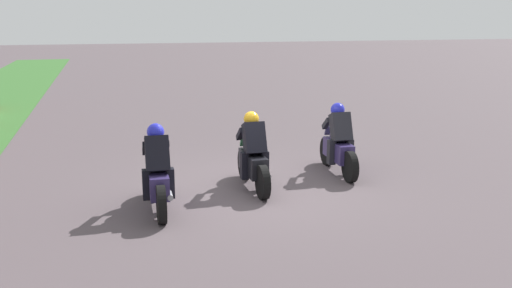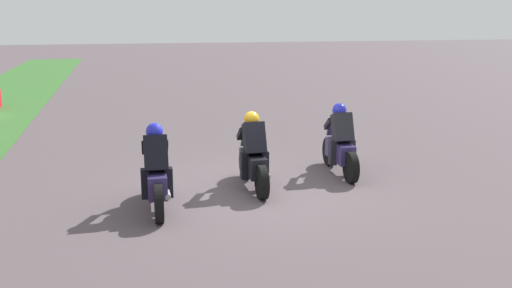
{
  "view_description": "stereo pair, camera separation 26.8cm",
  "coord_description": "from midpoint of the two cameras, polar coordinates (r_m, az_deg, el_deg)",
  "views": [
    {
      "loc": [
        -10.1,
        2.7,
        3.31
      ],
      "look_at": [
        0.05,
        -0.03,
        0.9
      ],
      "focal_mm": 39.35,
      "sensor_mm": 36.0,
      "label": 1
    },
    {
      "loc": [
        -10.16,
        2.44,
        3.31
      ],
      "look_at": [
        0.05,
        -0.03,
        0.9
      ],
      "focal_mm": 39.35,
      "sensor_mm": 36.0,
      "label": 2
    }
  ],
  "objects": [
    {
      "name": "ground_plane",
      "position": [
        10.97,
        -0.78,
        -4.66
      ],
      "size": [
        120.0,
        120.0,
        0.0
      ],
      "primitive_type": "plane",
      "color": "#53484C"
    },
    {
      "name": "rider_lane_b",
      "position": [
        10.9,
        -1.0,
        -1.36
      ],
      "size": [
        2.04,
        0.54,
        1.51
      ],
      "rotation": [
        0.0,
        0.0,
        0.0
      ],
      "color": "black",
      "rests_on": "ground_plane"
    },
    {
      "name": "rider_lane_c",
      "position": [
        9.87,
        -10.72,
        -3.12
      ],
      "size": [
        2.04,
        0.54,
        1.51
      ],
      "rotation": [
        0.0,
        0.0,
        -0.03
      ],
      "color": "black",
      "rests_on": "ground_plane"
    },
    {
      "name": "rider_lane_a",
      "position": [
        12.06,
        7.76,
        -0.08
      ],
      "size": [
        2.04,
        0.55,
        1.51
      ],
      "rotation": [
        0.0,
        0.0,
        -0.05
      ],
      "color": "black",
      "rests_on": "ground_plane"
    }
  ]
}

